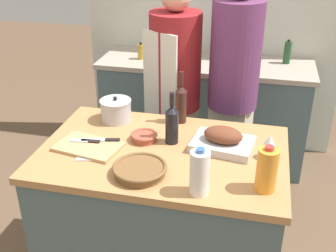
{
  "coord_description": "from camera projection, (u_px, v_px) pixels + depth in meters",
  "views": [
    {
      "loc": [
        0.46,
        -1.86,
        2.06
      ],
      "look_at": [
        0.0,
        0.13,
        1.01
      ],
      "focal_mm": 45.0,
      "sensor_mm": 36.0,
      "label": 1
    }
  ],
  "objects": [
    {
      "name": "condiment_bottle_short",
      "position": [
        287.0,
        52.0,
        3.48
      ],
      "size": [
        0.06,
        0.06,
        0.2
      ],
      "color": "#234C28",
      "rests_on": "back_counter"
    },
    {
      "name": "stock_pot",
      "position": [
        116.0,
        110.0,
        2.5
      ],
      "size": [
        0.19,
        0.19,
        0.15
      ],
      "color": "#B7B7BC",
      "rests_on": "kitchen_island"
    },
    {
      "name": "wine_bottle_dark",
      "position": [
        181.0,
        103.0,
        2.46
      ],
      "size": [
        0.07,
        0.07,
        0.31
      ],
      "color": "#381E19",
      "rests_on": "kitchen_island"
    },
    {
      "name": "person_cook_guest",
      "position": [
        233.0,
        87.0,
        2.85
      ],
      "size": [
        0.34,
        0.34,
        1.78
      ],
      "rotation": [
        0.0,
        0.0,
        -0.28
      ],
      "color": "beige",
      "rests_on": "ground_plane"
    },
    {
      "name": "wicker_basket",
      "position": [
        140.0,
        169.0,
        2.0
      ],
      "size": [
        0.26,
        0.26,
        0.05
      ],
      "color": "brown",
      "rests_on": "kitchen_island"
    },
    {
      "name": "back_counter",
      "position": [
        204.0,
        110.0,
        3.77
      ],
      "size": [
        1.81,
        0.6,
        0.92
      ],
      "color": "#4C666B",
      "rests_on": "ground_plane"
    },
    {
      "name": "back_wall",
      "position": [
        213.0,
        10.0,
        3.71
      ],
      "size": [
        2.31,
        0.1,
        2.55
      ],
      "color": "silver",
      "rests_on": "ground_plane"
    },
    {
      "name": "kitchen_island",
      "position": [
        163.0,
        220.0,
        2.43
      ],
      "size": [
        1.29,
        0.84,
        0.93
      ],
      "color": "#4C666B",
      "rests_on": "ground_plane"
    },
    {
      "name": "knife_paring",
      "position": [
        91.0,
        159.0,
        2.13
      ],
      "size": [
        0.15,
        0.06,
        0.01
      ],
      "color": "#B7B7BC",
      "rests_on": "kitchen_island"
    },
    {
      "name": "milk_jug",
      "position": [
        200.0,
        173.0,
        1.83
      ],
      "size": [
        0.09,
        0.09,
        0.23
      ],
      "color": "white",
      "rests_on": "kitchen_island"
    },
    {
      "name": "condiment_bottle_tall",
      "position": [
        141.0,
        52.0,
        3.6
      ],
      "size": [
        0.06,
        0.06,
        0.14
      ],
      "color": "#B28E2D",
      "rests_on": "back_counter"
    },
    {
      "name": "wine_glass_left",
      "position": [
        270.0,
        142.0,
        2.11
      ],
      "size": [
        0.07,
        0.07,
        0.13
      ],
      "color": "silver",
      "rests_on": "kitchen_island"
    },
    {
      "name": "roasting_pan",
      "position": [
        223.0,
        140.0,
        2.21
      ],
      "size": [
        0.34,
        0.27,
        0.12
      ],
      "color": "#BCBCC1",
      "rests_on": "kitchen_island"
    },
    {
      "name": "knife_chef",
      "position": [
        102.0,
        140.0,
        2.27
      ],
      "size": [
        0.21,
        0.07,
        0.01
      ],
      "color": "#B7B7BC",
      "rests_on": "cutting_board"
    },
    {
      "name": "cutting_board",
      "position": [
        89.0,
        147.0,
        2.23
      ],
      "size": [
        0.37,
        0.27,
        0.02
      ],
      "color": "tan",
      "rests_on": "kitchen_island"
    },
    {
      "name": "mixing_bowl",
      "position": [
        144.0,
        136.0,
        2.3
      ],
      "size": [
        0.15,
        0.15,
        0.04
      ],
      "color": "#A84C38",
      "rests_on": "kitchen_island"
    },
    {
      "name": "stand_mixer",
      "position": [
        226.0,
        45.0,
        3.58
      ],
      "size": [
        0.18,
        0.14,
        0.29
      ],
      "color": "#333842",
      "rests_on": "back_counter"
    },
    {
      "name": "person_cook_aproned",
      "position": [
        175.0,
        91.0,
        2.97
      ],
      "size": [
        0.38,
        0.4,
        1.67
      ],
      "rotation": [
        0.0,
        0.0,
        -0.44
      ],
      "color": "beige",
      "rests_on": "ground_plane"
    },
    {
      "name": "knife_bread",
      "position": [
        86.0,
        141.0,
        2.26
      ],
      "size": [
        0.16,
        0.05,
        0.01
      ],
      "color": "#B7B7BC",
      "rests_on": "cutting_board"
    },
    {
      "name": "wine_bottle_green",
      "position": [
        172.0,
        123.0,
        2.24
      ],
      "size": [
        0.07,
        0.07,
        0.29
      ],
      "color": "black",
      "rests_on": "kitchen_island"
    },
    {
      "name": "juice_jug",
      "position": [
        267.0,
        170.0,
        1.86
      ],
      "size": [
        0.09,
        0.09,
        0.22
      ],
      "color": "orange",
      "rests_on": "kitchen_island"
    }
  ]
}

